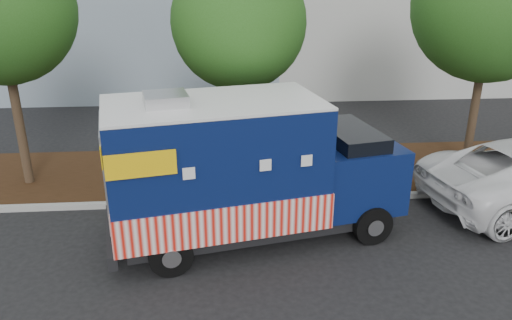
{
  "coord_description": "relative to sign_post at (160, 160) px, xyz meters",
  "views": [
    {
      "loc": [
        -0.84,
        -10.97,
        6.14
      ],
      "look_at": [
        0.04,
        0.6,
        1.58
      ],
      "focal_mm": 35.0,
      "sensor_mm": 36.0,
      "label": 1
    }
  ],
  "objects": [
    {
      "name": "ground",
      "position": [
        2.48,
        -1.8,
        -1.2
      ],
      "size": [
        120.0,
        120.0,
        0.0
      ],
      "primitive_type": "plane",
      "color": "black",
      "rests_on": "ground"
    },
    {
      "name": "curb",
      "position": [
        2.48,
        -0.4,
        -1.12
      ],
      "size": [
        120.0,
        0.18,
        0.15
      ],
      "primitive_type": "cube",
      "color": "#9E9E99",
      "rests_on": "ground"
    },
    {
      "name": "mulch_strip",
      "position": [
        2.48,
        1.7,
        -1.12
      ],
      "size": [
        120.0,
        4.0,
        0.15
      ],
      "primitive_type": "cube",
      "color": "black",
      "rests_on": "ground"
    },
    {
      "name": "tree_b",
      "position": [
        2.24,
        1.45,
        3.44
      ],
      "size": [
        3.77,
        3.77,
        6.54
      ],
      "color": "#38281C",
      "rests_on": "ground"
    },
    {
      "name": "tree_c",
      "position": [
        9.69,
        1.93,
        3.87
      ],
      "size": [
        4.62,
        4.62,
        7.39
      ],
      "color": "#38281C",
      "rests_on": "ground"
    },
    {
      "name": "sign_post",
      "position": [
        0.0,
        0.0,
        0.0
      ],
      "size": [
        0.06,
        0.06,
        2.4
      ],
      "primitive_type": "cube",
      "color": "#473828",
      "rests_on": "ground"
    },
    {
      "name": "food_truck",
      "position": [
        2.1,
        -2.17,
        0.45
      ],
      "size": [
        7.26,
        3.86,
        3.64
      ],
      "rotation": [
        0.0,
        0.0,
        0.21
      ],
      "color": "black",
      "rests_on": "ground"
    }
  ]
}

